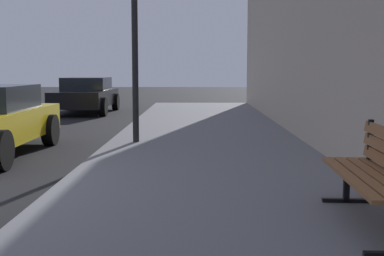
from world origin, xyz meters
name	(u,v)px	position (x,y,z in m)	size (l,w,h in m)	color
sidewalk	(219,198)	(4.00, 0.00, 0.07)	(4.00, 32.00, 0.15)	slate
bench	(380,170)	(5.39, -1.28, 0.67)	(0.58, 1.88, 0.89)	brown
car_black	(86,95)	(-0.26, 12.64, 0.64)	(1.94, 4.17, 1.27)	black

